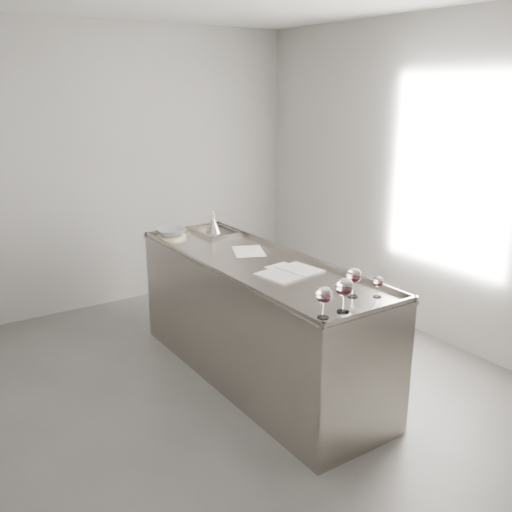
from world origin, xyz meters
TOP-DOWN VIEW (x-y plane):
  - room_shell at (0.00, 0.00)m, footprint 4.54×5.04m
  - counter at (0.50, 0.30)m, footprint 0.77×2.42m
  - wine_glass_left at (0.23, -0.78)m, footprint 0.10×0.10m
  - wine_glass_middle at (0.38, -0.78)m, footprint 0.11×0.11m
  - wine_glass_right at (0.60, -0.62)m, footprint 0.10×0.10m
  - wine_glass_small at (0.72, -0.71)m, footprint 0.07×0.07m
  - notebook at (0.54, -0.05)m, footprint 0.46×0.35m
  - loose_paper_top at (0.58, 0.04)m, footprint 0.23×0.31m
  - loose_paper_under at (0.60, 0.57)m, footprint 0.35×0.40m
  - trivet at (0.28, 1.30)m, footprint 0.33×0.33m
  - ceramic_bowl at (0.28, 1.30)m, footprint 0.29×0.29m
  - wine_funnel at (0.67, 1.24)m, footprint 0.14×0.14m

SIDE VIEW (x-z plane):
  - counter at x=0.50m, z-range -0.01..0.96m
  - loose_paper_top at x=0.58m, z-range 0.94..0.94m
  - loose_paper_under at x=0.60m, z-range 0.94..0.95m
  - notebook at x=0.54m, z-range 0.94..0.95m
  - trivet at x=0.28m, z-range 0.94..0.96m
  - ceramic_bowl at x=0.28m, z-range 0.96..1.02m
  - wine_funnel at x=0.67m, z-range 0.90..1.11m
  - wine_glass_small at x=0.72m, z-range 0.97..1.11m
  - wine_glass_right at x=0.60m, z-range 0.98..1.17m
  - wine_glass_left at x=0.23m, z-range 0.98..1.17m
  - wine_glass_middle at x=0.38m, z-range 0.98..1.20m
  - room_shell at x=0.00m, z-range -0.02..2.82m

